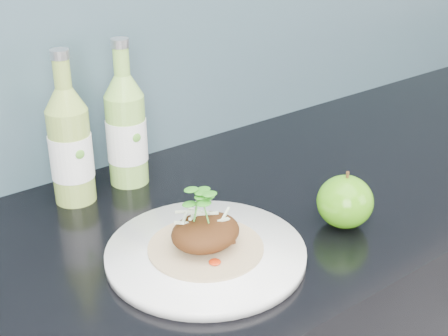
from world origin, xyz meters
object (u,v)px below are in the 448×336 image
(dinner_plate, at_px, (206,253))
(green_apple, at_px, (345,202))
(cider_bottle_left, at_px, (70,146))
(cider_bottle_right, at_px, (126,130))

(dinner_plate, relative_size, green_apple, 4.00)
(cider_bottle_left, bearing_deg, cider_bottle_right, 23.38)
(green_apple, bearing_deg, cider_bottle_right, 119.09)
(dinner_plate, xyz_separation_m, green_apple, (0.23, -0.06, 0.03))
(green_apple, bearing_deg, cider_bottle_left, 131.36)
(dinner_plate, height_order, green_apple, green_apple)
(dinner_plate, xyz_separation_m, cider_bottle_right, (0.04, 0.29, 0.09))
(dinner_plate, bearing_deg, green_apple, -14.19)
(cider_bottle_left, height_order, cider_bottle_right, same)
(dinner_plate, height_order, cider_bottle_left, cider_bottle_left)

